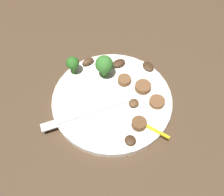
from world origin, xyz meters
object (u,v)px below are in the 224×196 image
Objects in this scene: broccoli_floret_1 at (104,65)px; mushroom_0 at (119,63)px; sausage_slice_0 at (139,124)px; fork at (79,116)px; sausage_slice_1 at (143,87)px; mushroom_4 at (134,103)px; plate at (112,100)px; mushroom_2 at (130,140)px; mushroom_1 at (148,66)px; mushroom_5 at (88,62)px; sausage_slice_2 at (124,80)px; broccoli_floret_0 at (73,63)px; sausage_slice_3 at (157,102)px; pepper_strip_0 at (157,131)px.

mushroom_0 is at bearing -133.65° from broccoli_floret_1.
broccoli_floret_1 is at bearing -59.54° from sausage_slice_0.
sausage_slice_1 is (-0.13, -0.07, 0.00)m from fork.
sausage_slice_0 reaches higher than mushroom_4.
plate is 0.08m from sausage_slice_0.
mushroom_2 is (0.02, 0.03, -0.00)m from sausage_slice_0.
plate is 0.12m from mushroom_1.
broccoli_floret_1 is 1.66× the size of sausage_slice_1.
broccoli_floret_1 reaches higher than mushroom_5.
sausage_slice_0 is 0.11m from sausage_slice_2.
broccoli_floret_0 is at bearing 14.24° from mushroom_0.
sausage_slice_3 is at bearing -122.28° from mushroom_2.
fork is 5.49× the size of mushroom_0.
plate is at bearing 47.54° from mushroom_1.
plate is 8.71× the size of sausage_slice_0.
sausage_slice_1 is at bearing 164.92° from broccoli_floret_0.
broccoli_floret_0 reaches higher than mushroom_4.
mushroom_5 is at bearing -54.42° from sausage_slice_0.
sausage_slice_0 reaches higher than sausage_slice_2.
mushroom_0 is 0.19m from mushroom_2.
fork is 5.99× the size of sausage_slice_0.
plate is at bearing -18.83° from mushroom_4.
fork is at bearing 16.48° from mushroom_4.
sausage_slice_0 reaches higher than mushroom_2.
sausage_slice_0 is 0.98× the size of mushroom_5.
broccoli_floret_1 is at bearing -22.14° from sausage_slice_1.
mushroom_0 is at bearing -74.94° from sausage_slice_0.
sausage_slice_3 and mushroom_4 have the same top height.
mushroom_1 is at bearing -132.46° from plate.
broccoli_floret_1 reaches higher than mushroom_4.
sausage_slice_0 reaches higher than mushroom_0.
mushroom_1 is 1.41× the size of mushroom_4.
mushroom_4 is at bearing -95.20° from mushroom_2.
mushroom_1 is at bearing -173.34° from broccoli_floret_0.
pepper_strip_0 is at bearing 102.82° from sausage_slice_1.
mushroom_1 is (-0.16, -0.02, -0.03)m from broccoli_floret_0.
sausage_slice_1 is at bearing 76.80° from mushroom_1.
mushroom_1 is (-0.10, -0.03, -0.03)m from broccoli_floret_1.
mushroom_5 is at bearing -49.30° from pepper_strip_0.
sausage_slice_1 is 0.04m from sausage_slice_2.
mushroom_0 is at bearing -65.77° from pepper_strip_0.
pepper_strip_0 reaches higher than plate.
mushroom_0 is at bearing -51.95° from sausage_slice_3.
pepper_strip_0 is (-0.14, 0.17, -0.00)m from mushroom_5.
mushroom_5 is at bearing -2.98° from mushroom_1.
broccoli_floret_1 is 1.06× the size of pepper_strip_0.
sausage_slice_1 is 0.05m from mushroom_4.
mushroom_2 is (0.04, 0.18, 0.00)m from mushroom_1.
sausage_slice_0 is 0.04m from pepper_strip_0.
mushroom_0 is at bearing -82.60° from mushroom_2.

